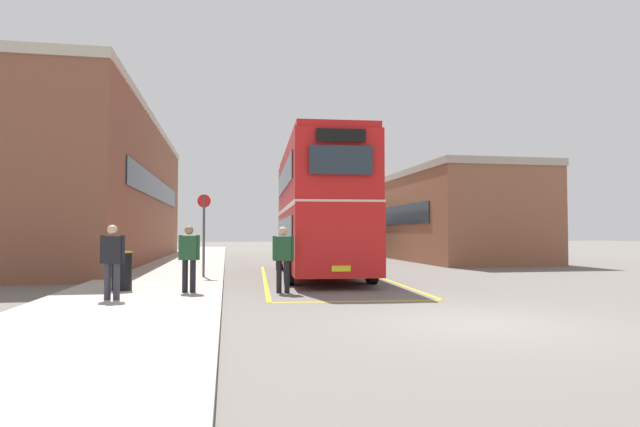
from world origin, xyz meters
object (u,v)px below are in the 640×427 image
object	(u,v)px
litter_bin	(122,271)
bus_stop_sign	(204,227)
single_deck_bus	(330,232)
pedestrian_waiting_far	(189,254)
double_decker_bus	(318,208)
pedestrian_boarding	(283,254)
pedestrian_waiting_near	(112,257)

from	to	relation	value
litter_bin	bus_stop_sign	size ratio (longest dim) A/B	0.36
single_deck_bus	litter_bin	size ratio (longest dim) A/B	9.61
pedestrian_waiting_far	litter_bin	distance (m)	1.93
pedestrian_waiting_far	litter_bin	size ratio (longest dim) A/B	1.65
double_decker_bus	pedestrian_waiting_far	bearing A→B (deg)	-125.57
bus_stop_sign	litter_bin	bearing A→B (deg)	-116.44
double_decker_bus	pedestrian_boarding	bearing A→B (deg)	-109.54
double_decker_bus	pedestrian_waiting_near	bearing A→B (deg)	-129.24
double_decker_bus	pedestrian_waiting_far	world-z (taller)	double_decker_bus
single_deck_bus	litter_bin	world-z (taller)	single_deck_bus
pedestrian_waiting_far	double_decker_bus	bearing A→B (deg)	54.43
double_decker_bus	pedestrian_boarding	distance (m)	5.80
pedestrian_boarding	pedestrian_waiting_far	distance (m)	2.49
double_decker_bus	litter_bin	xyz separation A→B (m)	(-5.98, -5.19, -1.88)
double_decker_bus	bus_stop_sign	world-z (taller)	double_decker_bus
single_deck_bus	pedestrian_waiting_far	xyz separation A→B (m)	(-7.64, -20.68, -0.56)
pedestrian_waiting_near	pedestrian_waiting_far	bearing A→B (deg)	36.76
pedestrian_boarding	litter_bin	xyz separation A→B (m)	(-4.11, 0.09, -0.39)
double_decker_bus	litter_bin	distance (m)	8.14
pedestrian_waiting_near	bus_stop_sign	distance (m)	6.00
pedestrian_boarding	single_deck_bus	bearing A→B (deg)	75.29
double_decker_bus	bus_stop_sign	size ratio (longest dim) A/B	3.91
single_deck_bus	pedestrian_boarding	distance (m)	20.68
pedestrian_waiting_near	litter_bin	xyz separation A→B (m)	(-0.16, 1.94, -0.44)
double_decker_bus	pedestrian_waiting_far	xyz separation A→B (m)	(-4.27, -5.97, -1.43)
single_deck_bus	pedestrian_waiting_near	size ratio (longest dim) A/B	5.80
pedestrian_waiting_near	pedestrian_waiting_far	world-z (taller)	pedestrian_waiting_near
double_decker_bus	litter_bin	world-z (taller)	double_decker_bus
pedestrian_boarding	bus_stop_sign	distance (m)	4.52
single_deck_bus	pedestrian_boarding	bearing A→B (deg)	-104.71
double_decker_bus	litter_bin	bearing A→B (deg)	-139.05
pedestrian_boarding	bus_stop_sign	xyz separation A→B (m)	(-2.24, 3.85, 0.75)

